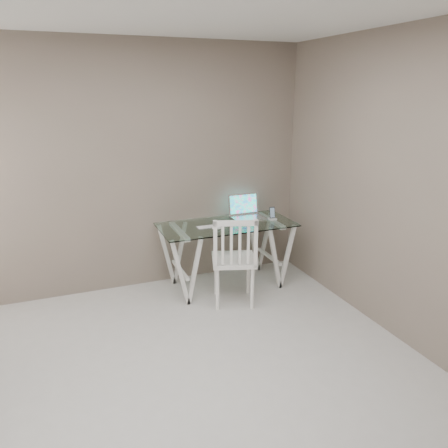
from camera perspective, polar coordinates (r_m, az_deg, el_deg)
name	(u,v)px	position (r m, az deg, el deg)	size (l,w,h in m)	color
room	(182,171)	(2.64, -5.57, 6.93)	(4.50, 4.52, 2.71)	#B0AEA9
desk	(227,254)	(4.98, 0.33, -4.00)	(1.50, 0.70, 0.75)	silver
chair	(234,257)	(4.49, 1.36, -4.36)	(0.56, 0.56, 0.97)	white
laptop	(246,212)	(5.12, 2.92, 1.59)	(0.37, 0.31, 0.26)	silver
keyboard	(208,227)	(4.75, -2.10, -0.38)	(0.26, 0.11, 0.01)	silver
mouse	(217,228)	(4.67, -0.95, -0.53)	(0.11, 0.06, 0.03)	silver
phone_dock	(272,216)	(5.05, 6.33, 1.03)	(0.08, 0.08, 0.15)	white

